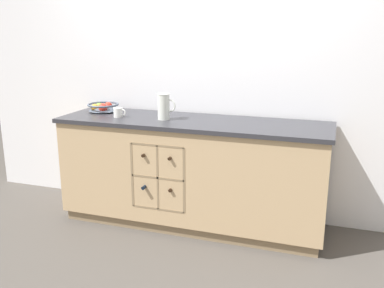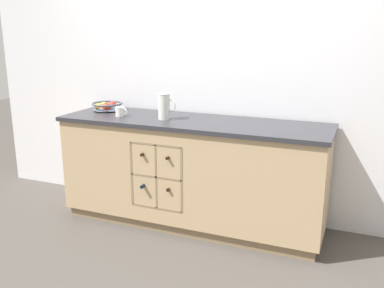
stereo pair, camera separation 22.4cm
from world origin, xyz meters
TOP-DOWN VIEW (x-y plane):
  - ground_plane at (0.00, 0.00)m, footprint 14.00×14.00m
  - back_wall at (0.00, 0.37)m, footprint 4.63×0.06m
  - kitchen_island at (-0.00, -0.00)m, footprint 2.27×0.67m
  - fruit_bowl at (-0.90, 0.11)m, footprint 0.28×0.28m
  - white_pitcher at (-0.23, -0.04)m, footprint 0.16×0.11m
  - ceramic_mug at (-0.64, -0.08)m, footprint 0.11×0.08m

SIDE VIEW (x-z plane):
  - ground_plane at x=0.00m, z-range 0.00..0.00m
  - kitchen_island at x=0.00m, z-range 0.01..0.93m
  - ceramic_mug at x=-0.64m, z-range 0.93..1.01m
  - fruit_bowl at x=-0.90m, z-range 0.93..1.01m
  - white_pitcher at x=-0.23m, z-range 0.93..1.15m
  - back_wall at x=0.00m, z-range 0.00..2.55m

